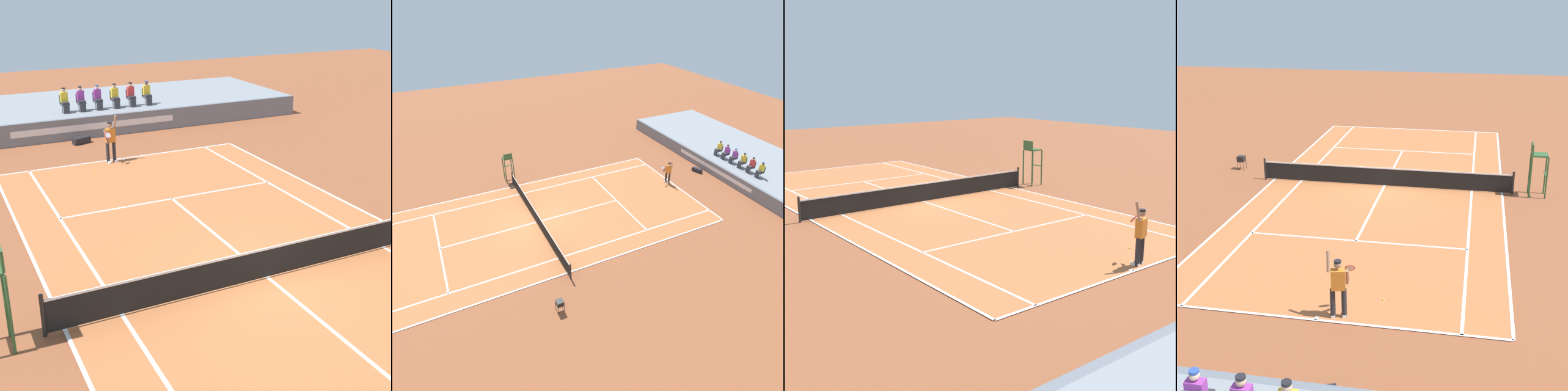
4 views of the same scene
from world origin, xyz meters
TOP-DOWN VIEW (x-y plane):
  - ground_plane at (0.00, 0.00)m, footprint 80.00×80.00m
  - court at (0.00, 0.00)m, footprint 11.08×23.88m
  - net at (0.00, 0.00)m, footprint 11.98×0.10m
  - tennis_player at (-0.62, 11.60)m, footprint 0.74×0.76m
  - tennis_ball at (-1.72, 10.44)m, footprint 0.07×0.07m
  - umpire_chair at (-6.93, 0.00)m, footprint 0.77×0.77m

SIDE VIEW (x-z plane):
  - ground_plane at x=0.00m, z-range 0.00..0.00m
  - court at x=0.00m, z-range 0.00..0.02m
  - tennis_ball at x=-1.72m, z-range 0.00..0.07m
  - net at x=0.00m, z-range -0.01..1.06m
  - tennis_player at x=-0.62m, z-range -0.05..2.04m
  - umpire_chair at x=-6.93m, z-range 0.34..2.78m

